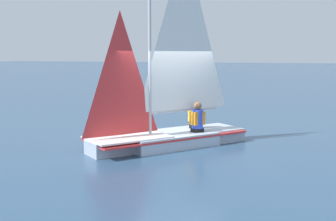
% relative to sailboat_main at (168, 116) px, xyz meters
% --- Properties ---
extents(ground_plane, '(260.00, 260.00, 0.00)m').
position_rel_sailboat_main_xyz_m(ground_plane, '(-0.01, 0.01, -0.80)').
color(ground_plane, '#2D4C6B').
extents(sailboat_main, '(4.36, 3.48, 5.47)m').
position_rel_sailboat_main_xyz_m(sailboat_main, '(0.00, 0.00, 0.00)').
color(sailboat_main, '#B2BCCC').
rests_on(sailboat_main, ground_plane).
extents(sailor_helm, '(0.43, 0.41, 1.16)m').
position_rel_sailboat_main_xyz_m(sailor_helm, '(0.46, -0.64, -0.18)').
color(sailor_helm, black).
rests_on(sailor_helm, ground_plane).
extents(sailor_crew, '(0.43, 0.41, 1.16)m').
position_rel_sailboat_main_xyz_m(sailor_crew, '(0.98, -0.39, -0.17)').
color(sailor_crew, black).
rests_on(sailor_crew, ground_plane).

